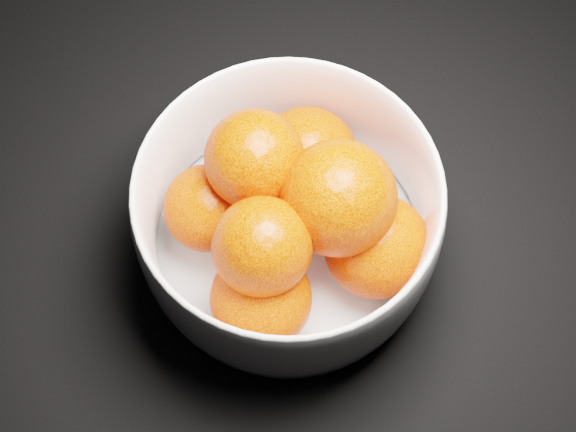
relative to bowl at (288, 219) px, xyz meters
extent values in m
cube|color=black|center=(-0.13, 0.22, -0.06)|extent=(3.00, 3.00, 0.00)
cylinder|color=white|center=(0.00, 0.00, -0.05)|extent=(0.23, 0.23, 0.01)
sphere|color=#EA3A0B|center=(0.03, 0.05, -0.01)|extent=(0.09, 0.09, 0.09)
sphere|color=#EA3A0B|center=(-0.06, 0.03, -0.01)|extent=(0.07, 0.07, 0.07)
sphere|color=#EA3A0B|center=(-0.04, -0.06, -0.01)|extent=(0.08, 0.08, 0.08)
sphere|color=#EA3A0B|center=(0.06, -0.04, -0.01)|extent=(0.08, 0.08, 0.08)
sphere|color=#EA3A0B|center=(-0.02, 0.04, 0.04)|extent=(0.08, 0.08, 0.08)
sphere|color=#EA3A0B|center=(-0.03, -0.03, 0.04)|extent=(0.07, 0.07, 0.07)
sphere|color=#EA3A0B|center=(0.04, -0.01, 0.04)|extent=(0.09, 0.09, 0.09)
camera|label=1|loc=(-0.07, -0.26, 0.58)|focal=50.00mm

